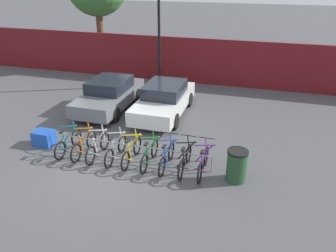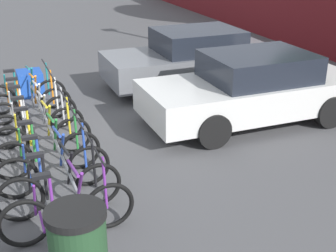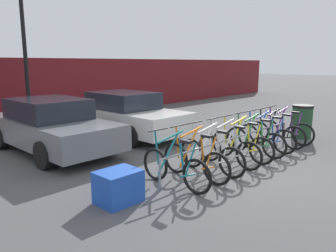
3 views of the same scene
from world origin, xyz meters
name	(u,v)px [view 1 (image 1 of 3)]	position (x,y,z in m)	size (l,w,h in m)	color
ground_plane	(107,167)	(0.00, 0.00, 0.00)	(120.00, 120.00, 0.00)	#4C4C4F
hoarding_wall	(180,60)	(0.00, 9.50, 1.25)	(36.00, 0.16, 2.51)	maroon
bike_rack	(133,147)	(0.70, 0.68, 0.50)	(5.33, 0.04, 0.57)	gray
bicycle_teal	(68,142)	(-1.69, 0.53, 0.38)	(0.68, 1.71, 1.05)	black
bicycle_orange	(84,145)	(-1.09, 0.53, 0.38)	(0.68, 1.71, 1.05)	black
bicycle_white	(98,147)	(-0.55, 0.53, 0.38)	(0.68, 1.71, 1.05)	black
bicycle_silver	(116,150)	(0.12, 0.53, 0.38)	(0.68, 1.71, 1.05)	black
bicycle_yellow	(132,152)	(0.69, 0.53, 0.38)	(0.68, 1.71, 1.05)	black
bicycle_green	(150,155)	(1.32, 0.53, 0.38)	(0.68, 1.71, 1.05)	black
bicycle_blue	(167,157)	(1.90, 0.53, 0.38)	(0.68, 1.71, 1.05)	black
bicycle_black	(185,160)	(2.51, 0.53, 0.38)	(0.68, 1.71, 1.05)	black
bicycle_purple	(203,163)	(3.09, 0.53, 0.38)	(0.68, 1.71, 1.05)	black
car_grey	(110,94)	(-2.04, 4.61, 0.69)	(1.91, 4.32, 1.40)	slate
car_white	(164,99)	(0.54, 4.71, 0.69)	(1.91, 4.39, 1.40)	silver
lamp_post	(159,17)	(-0.89, 8.50, 3.63)	(0.24, 0.44, 6.54)	black
trash_bin	(237,165)	(4.12, 0.45, 0.52)	(0.63, 0.63, 1.03)	#234728
cargo_crate	(44,138)	(-2.86, 0.74, 0.28)	(0.70, 0.56, 0.55)	blue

